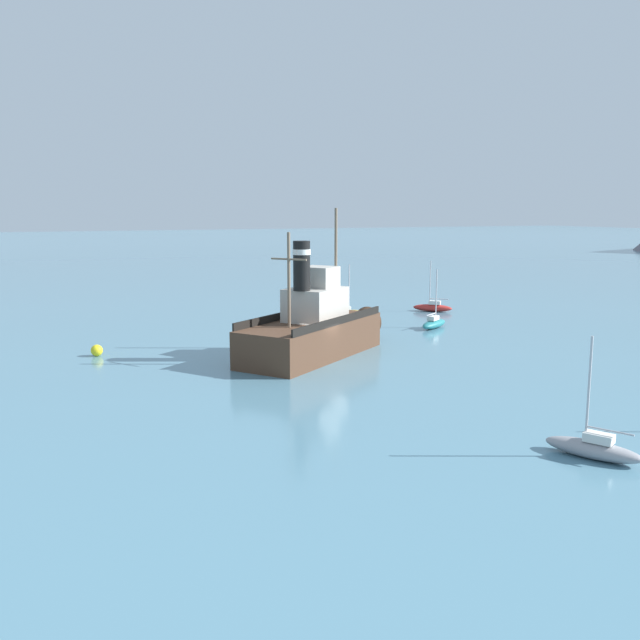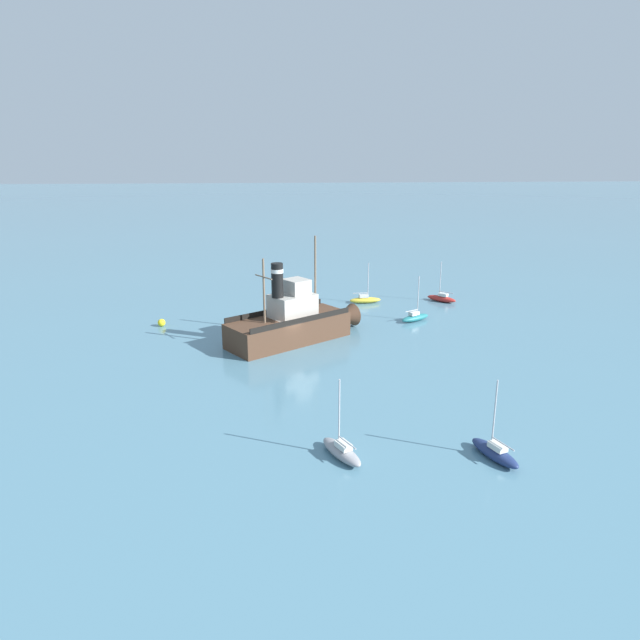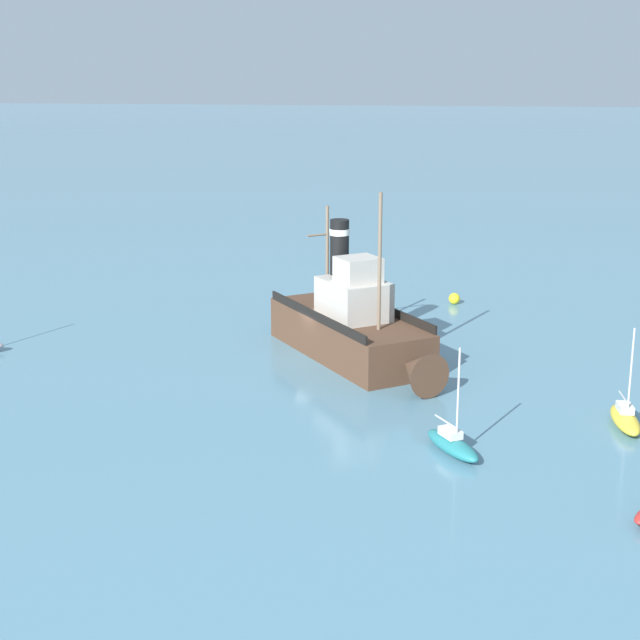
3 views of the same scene
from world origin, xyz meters
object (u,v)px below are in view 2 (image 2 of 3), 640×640
at_px(sailboat_red, 442,298).
at_px(sailboat_navy, 495,452).
at_px(sailboat_teal, 415,317).
at_px(sailboat_yellow, 365,300).
at_px(mooring_buoy, 162,323).
at_px(old_tugboat, 294,322).
at_px(sailboat_grey, 342,451).

distance_m(sailboat_red, sailboat_navy, 37.46).
xyz_separation_m(sailboat_navy, sailboat_teal, (-28.73, 2.28, 0.00)).
relative_size(sailboat_yellow, mooring_buoy, 6.22).
distance_m(old_tugboat, sailboat_navy, 25.73).
height_order(sailboat_yellow, mooring_buoy, sailboat_yellow).
distance_m(sailboat_grey, sailboat_yellow, 36.61).
height_order(old_tugboat, sailboat_grey, old_tugboat).
bearing_deg(old_tugboat, sailboat_yellow, 146.01).
relative_size(sailboat_grey, sailboat_teal, 1.00).
bearing_deg(sailboat_navy, sailboat_teal, 175.47).
bearing_deg(sailboat_navy, sailboat_red, 168.40).
relative_size(old_tugboat, sailboat_navy, 2.81).
xyz_separation_m(sailboat_grey, sailboat_yellow, (-35.89, 7.18, 0.00)).
distance_m(old_tugboat, sailboat_grey, 22.44).
xyz_separation_m(old_tugboat, sailboat_grey, (22.31, 1.98, -1.40)).
xyz_separation_m(old_tugboat, sailboat_navy, (23.20, 11.04, -1.40)).
relative_size(sailboat_navy, mooring_buoy, 6.22).
height_order(old_tugboat, sailboat_navy, old_tugboat).
bearing_deg(sailboat_navy, sailboat_yellow, -177.07).
xyz_separation_m(sailboat_grey, sailboat_teal, (-27.84, 11.34, 0.00)).
bearing_deg(sailboat_red, sailboat_teal, -33.42).
relative_size(sailboat_navy, sailboat_teal, 1.00).
relative_size(sailboat_teal, mooring_buoy, 6.22).
bearing_deg(mooring_buoy, sailboat_teal, 89.38).
xyz_separation_m(sailboat_teal, sailboat_yellow, (-8.05, -4.16, 0.00)).
bearing_deg(sailboat_navy, old_tugboat, -154.55).
bearing_deg(sailboat_grey, old_tugboat, -174.94).
bearing_deg(mooring_buoy, sailboat_yellow, 108.81).
bearing_deg(sailboat_red, old_tugboat, -53.99).
height_order(sailboat_navy, sailboat_grey, same).
relative_size(sailboat_navy, sailboat_grey, 1.00).
bearing_deg(mooring_buoy, sailboat_navy, 40.37).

